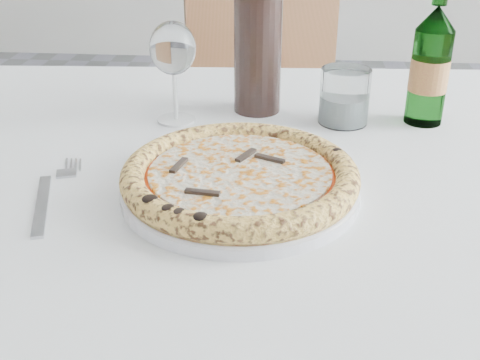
% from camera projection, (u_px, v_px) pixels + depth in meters
% --- Properties ---
extents(dining_table, '(1.57, 0.98, 0.76)m').
position_uv_depth(dining_table, '(246.00, 212.00, 0.87)').
color(dining_table, brown).
rests_on(dining_table, floor).
extents(chair_far, '(0.54, 0.54, 0.93)m').
position_uv_depth(chair_far, '(271.00, 107.00, 1.66)').
color(chair_far, brown).
rests_on(chair_far, floor).
extents(plate, '(0.29, 0.29, 0.02)m').
position_uv_depth(plate, '(240.00, 188.00, 0.74)').
color(plate, white).
rests_on(plate, dining_table).
extents(pizza, '(0.29, 0.29, 0.03)m').
position_uv_depth(pizza, '(240.00, 175.00, 0.73)').
color(pizza, tan).
rests_on(pizza, plate).
extents(fork, '(0.06, 0.21, 0.00)m').
position_uv_depth(fork, '(50.00, 195.00, 0.74)').
color(fork, '#A5A6AE').
rests_on(fork, dining_table).
extents(wine_glass, '(0.07, 0.07, 0.16)m').
position_uv_depth(wine_glass, '(173.00, 51.00, 0.91)').
color(wine_glass, white).
rests_on(wine_glass, dining_table).
extents(tumbler, '(0.08, 0.08, 0.09)m').
position_uv_depth(tumbler, '(344.00, 100.00, 0.94)').
color(tumbler, silver).
rests_on(tumbler, dining_table).
extents(beer_bottle, '(0.06, 0.06, 0.23)m').
position_uv_depth(beer_bottle, '(430.00, 66.00, 0.92)').
color(beer_bottle, '#408341').
rests_on(beer_bottle, dining_table).
extents(wine_bottle, '(0.08, 0.08, 0.31)m').
position_uv_depth(wine_bottle, '(258.00, 30.00, 0.95)').
color(wine_bottle, black).
rests_on(wine_bottle, dining_table).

